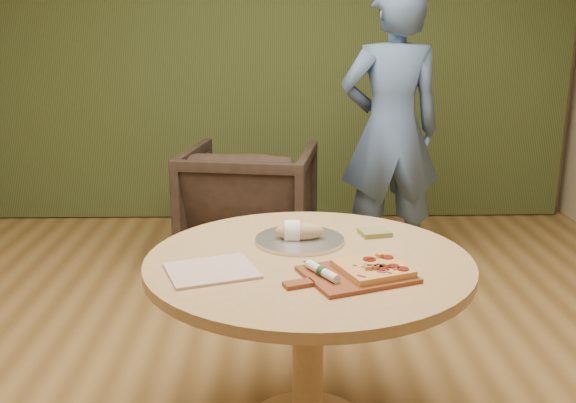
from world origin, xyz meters
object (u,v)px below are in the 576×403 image
at_px(pizza_paddle, 354,275).
at_px(cutlery_roll, 322,271).
at_px(pedestal_table, 308,292).
at_px(bread_roll, 297,231).
at_px(flatbread_pizza, 373,268).
at_px(person_standing, 391,130).
at_px(serving_tray, 300,240).
at_px(armchair, 250,196).

xyz_separation_m(pizza_paddle, cutlery_roll, (-0.11, -0.02, 0.02)).
xyz_separation_m(pedestal_table, bread_roll, (-0.04, 0.18, 0.18)).
height_order(pedestal_table, flatbread_pizza, flatbread_pizza).
relative_size(cutlery_roll, bread_roll, 0.95).
height_order(flatbread_pizza, person_standing, person_standing).
height_order(pedestal_table, pizza_paddle, pizza_paddle).
distance_m(serving_tray, armchair, 1.92).
relative_size(pedestal_table, person_standing, 0.66).
height_order(flatbread_pizza, serving_tray, flatbread_pizza).
bearing_deg(cutlery_roll, armchair, 68.31).
bearing_deg(armchair, pedestal_table, 107.64).
relative_size(cutlery_roll, person_standing, 0.10).
bearing_deg(cutlery_roll, person_standing, 44.11).
distance_m(cutlery_roll, person_standing, 2.20).
xyz_separation_m(cutlery_roll, bread_roll, (-0.07, 0.40, 0.01)).
bearing_deg(bread_roll, person_standing, 68.65).
distance_m(pedestal_table, armchair, 2.09).
relative_size(flatbread_pizza, serving_tray, 0.80).
bearing_deg(pedestal_table, person_standing, 71.50).
bearing_deg(person_standing, bread_roll, 63.15).
bearing_deg(serving_tray, armchair, 98.22).
height_order(pizza_paddle, person_standing, person_standing).
bearing_deg(serving_tray, flatbread_pizza, -56.46).
distance_m(serving_tray, person_standing, 1.85).
xyz_separation_m(pedestal_table, armchair, (-0.30, 2.06, -0.17)).
relative_size(pizza_paddle, flatbread_pizza, 1.66).
relative_size(pedestal_table, flatbread_pizza, 4.27).
xyz_separation_m(flatbread_pizza, cutlery_roll, (-0.18, -0.03, 0.00)).
height_order(cutlery_roll, serving_tray, cutlery_roll).
distance_m(cutlery_roll, armchair, 2.32).
xyz_separation_m(serving_tray, armchair, (-0.27, 1.88, -0.32)).
bearing_deg(person_standing, armchair, -15.21).
distance_m(pedestal_table, flatbread_pizza, 0.33).
bearing_deg(pizza_paddle, cutlery_roll, 168.64).
bearing_deg(armchair, cutlery_roll, 107.71).
bearing_deg(cutlery_roll, bread_roll, 70.02).
xyz_separation_m(cutlery_roll, person_standing, (0.60, 2.11, 0.14)).
bearing_deg(pizza_paddle, flatbread_pizza, -9.05).
xyz_separation_m(bread_roll, person_standing, (0.67, 1.72, 0.13)).
xyz_separation_m(serving_tray, bread_roll, (-0.01, -0.00, 0.04)).
xyz_separation_m(pizza_paddle, armchair, (-0.45, 2.25, -0.32)).
bearing_deg(pedestal_table, armchair, 98.26).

